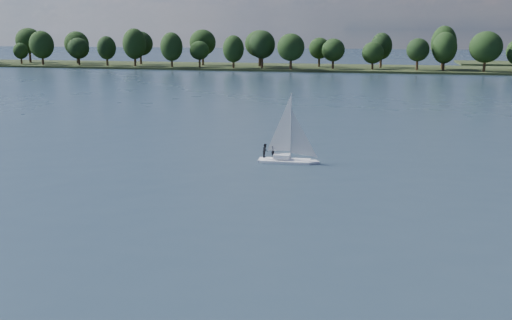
{
  "coord_description": "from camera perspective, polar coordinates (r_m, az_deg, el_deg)",
  "views": [
    {
      "loc": [
        20.36,
        -13.03,
        15.02
      ],
      "look_at": [
        8.03,
        40.06,
        2.5
      ],
      "focal_mm": 40.0,
      "sensor_mm": 36.0,
      "label": 1
    }
  ],
  "objects": [
    {
      "name": "ground",
      "position": [
        115.83,
        2.85,
        5.47
      ],
      "size": [
        700.0,
        700.0,
        0.0
      ],
      "primitive_type": "plane",
      "color": "#233342",
      "rests_on": "ground"
    },
    {
      "name": "far_shore",
      "position": [
        226.45,
        7.98,
        9.01
      ],
      "size": [
        660.0,
        40.0,
        1.5
      ],
      "primitive_type": "cube",
      "color": "black",
      "rests_on": "ground"
    },
    {
      "name": "sailboat",
      "position": [
        65.39,
        2.92,
        1.74
      ],
      "size": [
        6.46,
        2.13,
        8.39
      ],
      "rotation": [
        0.0,
        0.0,
        0.06
      ],
      "color": "white",
      "rests_on": "ground"
    },
    {
      "name": "treeline",
      "position": [
        222.3,
        7.71,
        11.04
      ],
      "size": [
        562.28,
        73.95,
        18.53
      ],
      "color": "black",
      "rests_on": "ground"
    }
  ]
}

